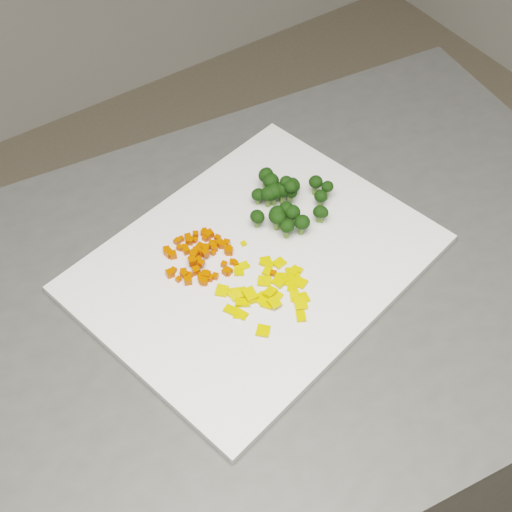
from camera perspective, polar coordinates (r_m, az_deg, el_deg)
counter_block at (r=1.37m, az=2.17°, el=-13.14°), size 1.08×0.82×0.90m
cutting_board at (r=0.99m, az=0.00°, el=-0.59°), size 0.53×0.45×0.01m
carrot_pile at (r=0.98m, az=-4.45°, el=0.21°), size 0.10×0.10×0.03m
pepper_pile at (r=0.94m, az=0.78°, el=-2.95°), size 0.12×0.12×0.02m
broccoli_pile at (r=1.03m, az=2.63°, el=5.07°), size 0.12×0.12×0.06m
carrot_cube_0 at (r=1.00m, az=-3.42°, el=0.84°), size 0.01×0.01×0.01m
carrot_cube_1 at (r=0.99m, az=-6.97°, el=0.22°), size 0.01×0.01×0.01m
carrot_cube_2 at (r=0.98m, az=-4.39°, el=0.35°), size 0.01×0.01×0.01m
carrot_cube_3 at (r=0.96m, az=-4.41°, el=-1.60°), size 0.01×0.01×0.01m
carrot_cube_4 at (r=0.98m, az=-1.64°, el=-0.62°), size 0.01×0.01×0.01m
carrot_cube_5 at (r=1.01m, az=-5.47°, el=1.51°), size 0.01×0.01×0.01m
carrot_cube_6 at (r=0.97m, az=-6.89°, el=-1.39°), size 0.01×0.01×0.01m
carrot_cube_7 at (r=1.00m, az=-3.57°, el=1.00°), size 0.01×0.01×0.01m
carrot_cube_8 at (r=0.98m, az=-4.08°, el=0.25°), size 0.01×0.01×0.01m
carrot_cube_9 at (r=1.00m, az=-7.17°, el=0.46°), size 0.01×0.01×0.01m
carrot_cube_10 at (r=1.01m, az=-4.85°, el=1.73°), size 0.01×0.01×0.01m
carrot_cube_11 at (r=1.01m, az=-6.00°, el=1.37°), size 0.01×0.01×0.01m
carrot_cube_12 at (r=0.99m, az=-4.35°, el=0.29°), size 0.01×0.01×0.01m
carrot_cube_13 at (r=1.00m, az=-2.68°, el=0.89°), size 0.01×0.01×0.01m
carrot_cube_14 at (r=1.01m, az=-4.91°, el=1.27°), size 0.01×0.01×0.01m
carrot_cube_15 at (r=1.00m, az=-6.14°, el=0.67°), size 0.01×0.01×0.01m
carrot_cube_16 at (r=0.96m, az=-4.18°, el=-2.08°), size 0.01×0.01×0.01m
carrot_cube_17 at (r=1.01m, az=-3.77°, el=1.79°), size 0.01×0.01×0.01m
carrot_cube_18 at (r=1.00m, az=-5.34°, el=1.22°), size 0.01×0.01×0.01m
carrot_cube_19 at (r=0.97m, az=-2.41°, el=-1.26°), size 0.01×0.01×0.01m
carrot_cube_20 at (r=0.97m, az=-5.77°, el=-1.21°), size 0.01×0.01×0.01m
carrot_cube_21 at (r=1.01m, az=-4.26°, el=1.85°), size 0.01×0.01×0.01m
carrot_cube_22 at (r=0.96m, az=-5.47°, el=-1.96°), size 0.01×0.01×0.01m
carrot_cube_23 at (r=0.99m, az=-2.25°, el=0.53°), size 0.01×0.01×0.01m
carrot_cube_24 at (r=1.00m, az=-5.74°, el=0.66°), size 0.01×0.01×0.01m
carrot_cube_25 at (r=1.00m, az=-4.48°, el=0.77°), size 0.01×0.01×0.01m
carrot_cube_26 at (r=0.97m, az=-4.41°, el=-0.56°), size 0.01×0.01×0.01m
carrot_cube_27 at (r=0.97m, az=-2.24°, el=-1.24°), size 0.01×0.01×0.01m
carrot_cube_28 at (r=0.98m, az=-4.92°, el=0.27°), size 0.01×0.01×0.01m
carrot_cube_29 at (r=0.98m, az=-4.68°, el=-0.14°), size 0.01×0.01×0.01m
carrot_cube_30 at (r=0.97m, az=-4.82°, el=-1.17°), size 0.01×0.01×0.01m
carrot_cube_31 at (r=0.99m, az=-3.36°, el=0.62°), size 0.01×0.01×0.01m
carrot_cube_32 at (r=0.97m, az=-4.63°, el=-0.28°), size 0.01×0.01×0.01m
carrot_cube_33 at (r=1.00m, az=-2.89°, el=1.01°), size 0.01×0.01×0.01m
carrot_cube_34 at (r=0.96m, az=-3.72°, el=-1.78°), size 0.01×0.01×0.01m
carrot_cube_35 at (r=0.99m, az=-5.59°, el=0.41°), size 0.01×0.01×0.01m
carrot_cube_36 at (r=1.00m, az=-2.37°, el=1.05°), size 0.01×0.01×0.01m
carrot_cube_37 at (r=0.97m, az=-5.14°, el=-0.39°), size 0.01×0.01×0.01m
carrot_cube_38 at (r=0.99m, az=-6.67°, el=0.09°), size 0.01×0.01×0.01m
carrot_cube_39 at (r=1.01m, az=-3.10°, el=1.46°), size 0.01×0.01×0.01m
carrot_cube_40 at (r=0.99m, az=-4.77°, el=0.40°), size 0.01×0.01×0.01m
carrot_cube_41 at (r=1.02m, az=-4.14°, el=2.02°), size 0.01×0.01×0.01m
carrot_cube_42 at (r=0.96m, az=-4.18°, el=-2.03°), size 0.01×0.01×0.01m
carrot_cube_43 at (r=0.96m, az=-6.23°, el=-1.88°), size 0.01×0.01×0.01m
carrot_cube_44 at (r=0.97m, az=-2.58°, el=-0.67°), size 0.01×0.01×0.01m
carrot_cube_45 at (r=1.01m, az=-4.13°, el=1.48°), size 0.01×0.01×0.01m
carrot_cube_46 at (r=0.99m, az=-3.45°, el=0.25°), size 0.01×0.01×0.01m
carrot_cube_47 at (r=1.01m, az=-3.61°, el=1.70°), size 0.01×0.01×0.01m
carrot_cube_48 at (r=0.97m, az=-5.83°, el=-1.31°), size 0.01×0.01×0.01m
carrot_cube_49 at (r=0.97m, az=-5.31°, el=-1.54°), size 0.01×0.01×0.01m
carrot_cube_50 at (r=0.96m, az=-4.42°, el=-1.84°), size 0.01×0.01×0.01m
carrot_cube_51 at (r=1.01m, az=-6.32°, el=1.16°), size 0.01×0.01×0.01m
carrot_cube_52 at (r=1.01m, az=-3.87°, el=1.66°), size 0.01×0.01×0.01m
carrot_cube_53 at (r=0.98m, az=-5.04°, el=0.09°), size 0.01×0.01×0.01m
carrot_cube_54 at (r=1.01m, az=-4.05°, el=1.44°), size 0.01×0.01×0.01m
carrot_cube_55 at (r=0.99m, az=-2.14°, el=0.38°), size 0.01×0.01×0.01m
carrot_cube_56 at (r=0.97m, az=-5.75°, el=-1.45°), size 0.01×0.01×0.01m
carrot_cube_57 at (r=0.97m, az=-6.62°, el=-1.14°), size 0.01×0.01×0.01m
carrot_cube_58 at (r=0.96m, az=-3.98°, el=-1.54°), size 0.01×0.01×0.01m
carrot_cube_59 at (r=0.96m, az=-3.28°, el=-1.63°), size 0.01×0.01×0.01m
carrot_cube_60 at (r=0.98m, az=-4.03°, el=0.63°), size 0.01×0.01×0.01m
carrot_cube_61 at (r=0.96m, az=-4.09°, el=-1.49°), size 0.01×0.01×0.01m
pepper_chunk_0 at (r=0.94m, az=1.68°, el=-3.38°), size 0.02×0.02×0.01m
pepper_chunk_1 at (r=0.97m, az=2.93°, el=-1.30°), size 0.02×0.02×0.01m
pepper_chunk_2 at (r=0.95m, az=-1.89°, el=-2.91°), size 0.02×0.02×0.01m
pepper_chunk_3 at (r=0.93m, az=3.62°, el=-4.83°), size 0.02×0.02×0.01m
pepper_chunk_4 at (r=0.94m, az=3.86°, el=-3.34°), size 0.02×0.02×0.00m
pepper_chunk_5 at (r=0.98m, az=1.87°, el=-0.57°), size 0.02×0.02×0.01m
pepper_chunk_6 at (r=0.94m, az=-0.47°, el=-3.05°), size 0.02×0.02×0.01m
pepper_chunk_7 at (r=0.96m, az=2.85°, el=-2.04°), size 0.02×0.02×0.01m
pepper_chunk_8 at (r=0.95m, az=3.11°, el=-3.22°), size 0.02×0.02×0.01m
pepper_chunk_9 at (r=0.94m, az=0.46°, el=-3.43°), size 0.02×0.02×0.01m
pepper_chunk_10 at (r=0.94m, az=1.15°, el=-2.90°), size 0.02×0.02×0.01m
pepper_chunk_11 at (r=0.97m, az=3.11°, el=-1.17°), size 0.02×0.01×0.01m
pepper_chunk_12 at (r=0.94m, az=0.98°, el=-3.73°), size 0.03×0.02×0.01m
pepper_chunk_13 at (r=0.97m, az=0.91°, el=-1.23°), size 0.02×0.02×0.01m
pepper_chunk_14 at (r=0.96m, az=0.68°, el=-2.03°), size 0.02×0.02×0.01m
pepper_chunk_15 at (r=0.94m, az=0.94°, el=-3.24°), size 0.02×0.02×0.01m
pepper_chunk_16 at (r=0.91m, az=0.58°, el=-6.00°), size 0.02×0.02×0.01m
pepper_chunk_17 at (r=0.96m, az=2.00°, el=-1.77°), size 0.02×0.02×0.01m
pepper_chunk_18 at (r=0.96m, az=2.55°, el=-1.77°), size 0.02×0.02×0.01m
pepper_chunk_19 at (r=0.97m, az=-1.17°, el=-0.84°), size 0.02×0.02×0.01m
pepper_chunk_20 at (r=0.95m, az=-2.75°, el=-2.79°), size 0.02×0.02×0.01m
pepper_chunk_21 at (r=0.96m, az=3.53°, el=-2.13°), size 0.02×0.02×0.01m
pepper_chunk_22 at (r=0.98m, az=0.80°, el=-0.39°), size 0.02×0.02×0.01m
pepper_chunk_23 at (r=0.94m, az=3.58°, el=-3.82°), size 0.02×0.02×0.01m
pepper_chunk_24 at (r=0.96m, az=2.96°, el=-2.38°), size 0.02×0.02×0.01m
pepper_chunk_25 at (r=0.93m, az=-2.08°, el=-4.31°), size 0.02×0.02×0.01m
pepper_chunk_26 at (r=0.95m, az=-1.24°, el=-2.96°), size 0.02×0.02×0.00m
pepper_chunk_27 at (r=0.98m, az=0.86°, el=-0.60°), size 0.02×0.02×0.01m
pepper_chunk_28 at (r=0.96m, az=1.78°, el=-2.15°), size 0.02×0.02×0.01m
pepper_chunk_29 at (r=0.93m, az=-1.20°, el=-4.69°), size 0.02×0.02×0.01m
pepper_chunk_30 at (r=0.97m, az=-1.38°, el=-1.29°), size 0.02×0.02×0.01m
pepper_chunk_31 at (r=0.93m, az=1.49°, el=-3.73°), size 0.01×0.02×0.00m
pepper_chunk_32 at (r=0.94m, az=-1.07°, el=-3.75°), size 0.02×0.02×0.01m
pepper_chunk_33 at (r=0.94m, az=-0.20°, el=-3.44°), size 0.02×0.02×0.01m
pepper_chunk_34 at (r=0.93m, az=-1.41°, el=-4.72°), size 0.02×0.02×0.01m
pepper_chunk_35 at (r=0.94m, az=-1.68°, el=-3.12°), size 0.02×0.02×0.01m
broccoli_floret_0 at (r=1.04m, az=1.41°, el=4.90°), size 0.04×0.04×0.04m
broccoli_floret_1 at (r=1.05m, az=1.15°, el=5.67°), size 0.03×0.03×0.04m
broccoli_floret_2 at (r=1.02m, az=5.05°, el=3.32°), size 0.03×0.03×0.03m
broccoli_floret_3 at (r=1.01m, az=1.65°, el=2.88°), size 0.03×0.03×0.03m
broccoli_floret_4 at (r=1.01m, az=3.66°, el=2.45°), size 0.03×0.03×0.03m
broccoli_floret_5 at (r=1.04m, az=2.36°, el=5.63°), size 0.02×0.02×0.03m
broccoli_floret_6 at (r=1.06m, az=0.76°, el=6.14°), size 0.03×0.03×0.04m
broccoli_floret_7 at (r=1.04m, az=0.98°, el=4.70°), size 0.03×0.03×0.03m
broccoli_floret_8 at (r=1.01m, az=0.07°, el=2.93°), size 0.03×0.03×0.03m
broccoli_floret_9 at (r=1.03m, az=2.73°, el=5.20°), size 0.02×0.02×0.03m
broccoli_floret_10 at (r=1.02m, az=5.29°, el=3.24°), size 0.02×0.02×0.03m
broccoli_floret_11 at (r=1.01m, az=1.63°, el=3.11°), size 0.03×0.03×0.03m
broccoli_floret_12 at (r=1.04m, az=5.14°, el=4.53°), size 0.03×0.03×0.03m
broccoli_floret_13 at (r=1.02m, az=2.39°, el=3.52°), size 0.03×0.03×0.03m
broccoli_floret_14 at (r=1.04m, az=2.83°, el=4.90°), size 0.02×0.02×0.02m
broccoli_floret_15 at (r=1.05m, az=5.66°, el=5.19°), size 0.03×0.03×0.03m
broccoli_floret_16 at (r=1.02m, az=2.89°, el=3.24°), size 0.03×0.03×0.03m
broccoli_floret_17 at (r=1.00m, az=2.47°, el=2.12°), size 0.03×0.03×0.03m
broccoli_floret_18 at (r=1.04m, az=2.18°, el=5.03°), size 0.03×0.03×0.04m
broccoli_floret_19 at (r=1.06m, az=4.74°, el=5.61°), size 0.03×0.03×0.03m
broccoli_floret_20 at (r=1.06m, az=2.90°, el=5.48°), size 0.03×0.03×0.03m
broccoli_floret_21 at (r=1.04m, az=0.15°, el=4.73°), size 0.03×0.03×0.03m
stray_bit_0 at (r=0.97m, az=3.50°, el=-1.16°), size 0.01×0.01×0.01m
stray_bit_1 at (r=0.94m, az=1.58°, el=-3.28°), size 0.00×0.00×0.00m
stray_bit_2 at (r=0.97m, az=1.39°, el=-1.39°), size 0.01×0.01×0.01m
stray_bit_3 at (r=0.97m, az=-0.63°, el=-0.81°), size 0.01×0.01×0.00m
stray_bit_4 at (r=0.93m, az=-0.91°, el=-4.74°), size 0.01×0.01×0.00m
stray_bit_5 at (r=0.99m, az=-4.90°, el=0.16°), size 0.00×0.00×0.00m
stray_bit_6 at (r=0.98m, az=-1.88°, el=-0.48°), size 0.01×0.01×0.01m
stray_bit_7 at (r=1.00m, az=-1.00°, el=0.99°), size 0.01×0.01×0.00m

